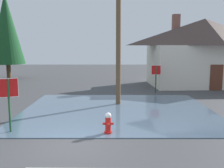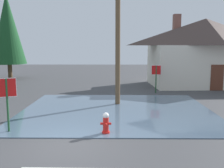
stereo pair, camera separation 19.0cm
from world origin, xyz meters
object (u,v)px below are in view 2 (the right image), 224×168
object	(u,v)px
utility_pole	(118,33)
pine_tree_mid_left	(8,29)
house	(204,51)
stop_sign_near	(7,94)
stop_sign_far	(156,73)
fire_hydrant	(106,123)

from	to	relation	value
utility_pole	pine_tree_mid_left	world-z (taller)	pine_tree_mid_left
house	stop_sign_near	bearing A→B (deg)	-133.47
house	stop_sign_far	bearing A→B (deg)	-141.61
fire_hydrant	utility_pole	world-z (taller)	utility_pole
utility_pole	house	xyz separation A→B (m)	(7.55, 7.59, -1.16)
house	pine_tree_mid_left	xyz separation A→B (m)	(-18.75, 4.49, 2.18)
stop_sign_far	pine_tree_mid_left	xyz separation A→B (m)	(-14.05, 8.22, 3.72)
stop_sign_far	pine_tree_mid_left	world-z (taller)	pine_tree_mid_left
utility_pole	pine_tree_mid_left	xyz separation A→B (m)	(-11.20, 12.08, 1.02)
fire_hydrant	utility_pole	bearing A→B (deg)	84.30
fire_hydrant	utility_pole	xyz separation A→B (m)	(0.52, 5.17, 3.72)
house	pine_tree_mid_left	world-z (taller)	pine_tree_mid_left
fire_hydrant	pine_tree_mid_left	bearing A→B (deg)	121.78
stop_sign_near	pine_tree_mid_left	xyz separation A→B (m)	(-6.82, 17.08, 3.61)
fire_hydrant	pine_tree_mid_left	world-z (taller)	pine_tree_mid_left
stop_sign_far	utility_pole	bearing A→B (deg)	-126.37
house	pine_tree_mid_left	distance (m)	19.41
fire_hydrant	pine_tree_mid_left	xyz separation A→B (m)	(-10.69, 17.25, 4.74)
stop_sign_near	pine_tree_mid_left	distance (m)	18.74
fire_hydrant	stop_sign_far	bearing A→B (deg)	69.59
utility_pole	stop_sign_far	xyz separation A→B (m)	(2.85, 3.86, -2.71)
pine_tree_mid_left	utility_pole	bearing A→B (deg)	-47.16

